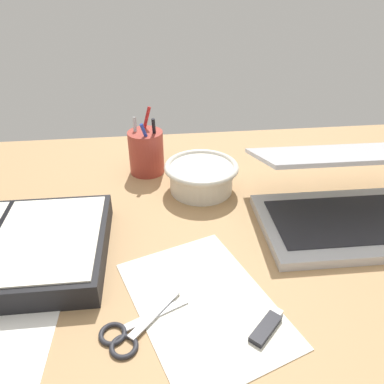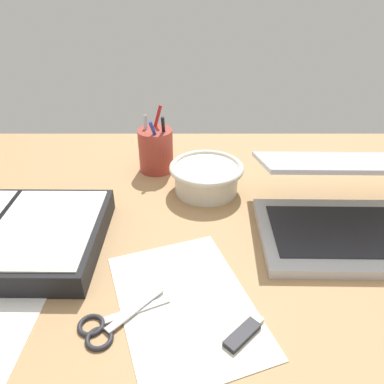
% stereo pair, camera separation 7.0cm
% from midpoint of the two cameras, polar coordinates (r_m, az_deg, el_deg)
% --- Properties ---
extents(desk_top, '(1.40, 1.00, 0.02)m').
position_cam_midpoint_polar(desk_top, '(0.71, -2.12, -7.83)').
color(desk_top, tan).
rests_on(desk_top, ground).
extents(laptop, '(0.36, 0.29, 0.16)m').
position_cam_midpoint_polar(laptop, '(0.78, 20.74, -0.90)').
color(laptop, '#B7B7BC').
rests_on(laptop, desk_top).
extents(bowl, '(0.16, 0.16, 0.06)m').
position_cam_midpoint_polar(bowl, '(0.83, -1.01, 2.42)').
color(bowl, silver).
rests_on(bowl, desk_top).
extents(pen_cup, '(0.08, 0.08, 0.15)m').
position_cam_midpoint_polar(pen_cup, '(0.91, -9.21, 6.01)').
color(pen_cup, '#9E382D').
rests_on(pen_cup, desk_top).
extents(scissors, '(0.13, 0.11, 0.01)m').
position_cam_midpoint_polar(scissors, '(0.56, -13.46, -20.32)').
color(scissors, '#B7B7BC').
rests_on(scissors, desk_top).
extents(paper_sheet_front, '(0.27, 0.32, 0.00)m').
position_cam_midpoint_polar(paper_sheet_front, '(0.59, -1.86, -16.63)').
color(paper_sheet_front, silver).
rests_on(paper_sheet_front, desk_top).
extents(usb_drive, '(0.06, 0.06, 0.01)m').
position_cam_midpoint_polar(usb_drive, '(0.56, 7.54, -19.98)').
color(usb_drive, black).
rests_on(usb_drive, desk_top).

